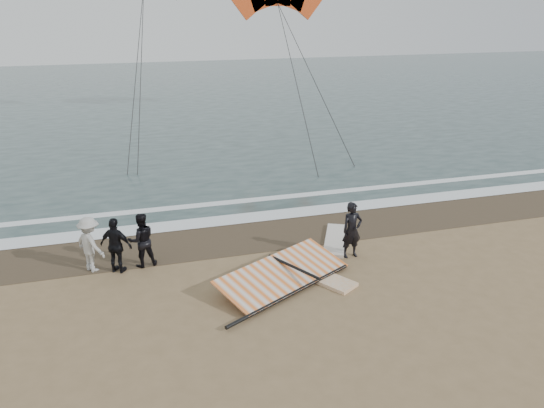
% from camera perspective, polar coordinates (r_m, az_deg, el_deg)
% --- Properties ---
extents(ground, '(120.00, 120.00, 0.00)m').
position_cam_1_polar(ground, '(13.86, 5.44, -10.29)').
color(ground, '#8C704C').
rests_on(ground, ground).
extents(sea, '(120.00, 54.00, 0.02)m').
position_cam_1_polar(sea, '(44.78, -10.34, 11.37)').
color(sea, '#233838').
rests_on(sea, ground).
extents(wet_sand, '(120.00, 2.80, 0.01)m').
position_cam_1_polar(wet_sand, '(17.64, 0.14, -3.02)').
color(wet_sand, '#4C3D2B').
rests_on(wet_sand, ground).
extents(foam_near, '(120.00, 0.90, 0.01)m').
position_cam_1_polar(foam_near, '(18.87, -1.06, -1.31)').
color(foam_near, white).
rests_on(foam_near, sea).
extents(foam_far, '(120.00, 0.45, 0.01)m').
position_cam_1_polar(foam_far, '(20.40, -2.30, 0.43)').
color(foam_far, white).
rests_on(foam_far, sea).
extents(man_main, '(0.65, 0.46, 1.71)m').
position_cam_1_polar(man_main, '(15.84, 8.59, -2.79)').
color(man_main, black).
rests_on(man_main, ground).
extents(board_white, '(1.84, 2.42, 0.10)m').
position_cam_1_polar(board_white, '(14.95, 4.69, -7.55)').
color(board_white, silver).
rests_on(board_white, ground).
extents(board_cream, '(1.61, 2.42, 0.10)m').
position_cam_1_polar(board_cream, '(17.08, 6.83, -3.84)').
color(board_cream, silver).
rests_on(board_cream, ground).
extents(trio_cluster, '(2.40, 1.31, 1.63)m').
position_cam_1_polar(trio_cluster, '(15.59, -16.68, -4.06)').
color(trio_cluster, black).
rests_on(trio_cluster, ground).
extents(sail_rig, '(4.05, 3.40, 0.50)m').
position_cam_1_polar(sail_rig, '(14.58, 0.79, -7.61)').
color(sail_rig, black).
rests_on(sail_rig, ground).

